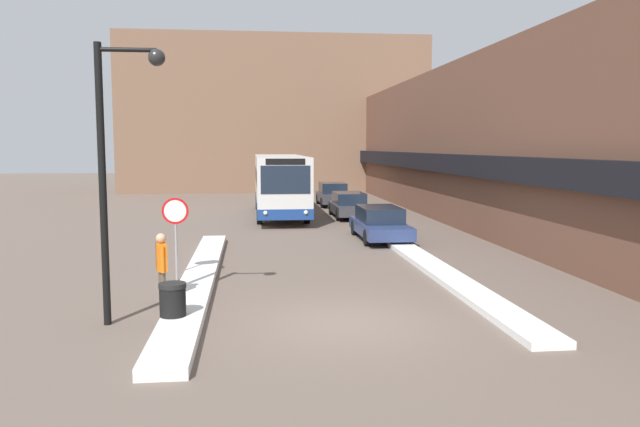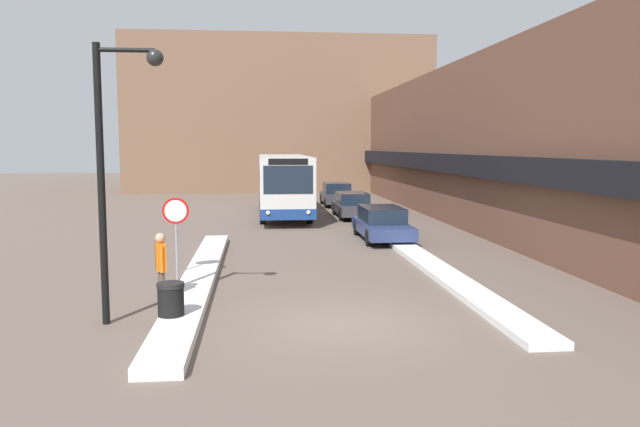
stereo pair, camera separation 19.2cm
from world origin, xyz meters
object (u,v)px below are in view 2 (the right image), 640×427
city_bus (283,183)px  street_lamp (114,151)px  parked_car_back (337,194)px  parked_car_middle (352,205)px  stop_sign (176,220)px  trash_bin (171,304)px  parked_car_front (382,223)px  pedestrian (161,262)px

city_bus → street_lamp: 21.59m
parked_car_back → street_lamp: (-8.13, -26.53, 3.01)m
parked_car_middle → stop_sign: size_ratio=1.93×
parked_car_middle → street_lamp: street_lamp is taller
street_lamp → parked_car_middle: bearing=67.6°
parked_car_middle → trash_bin: size_ratio=4.90×
street_lamp → trash_bin: 3.49m
parked_car_back → stop_sign: size_ratio=1.77×
parked_car_middle → stop_sign: 17.10m
parked_car_front → street_lamp: (-8.13, -11.53, 3.06)m
parked_car_back → trash_bin: size_ratio=4.48×
parked_car_front → stop_sign: size_ratio=2.02×
parked_car_front → parked_car_back: size_ratio=1.14×
street_lamp → trash_bin: bearing=-14.8°
street_lamp → pedestrian: 3.13m
city_bus → street_lamp: street_lamp is taller
parked_car_middle → city_bus: bearing=160.3°
stop_sign → trash_bin: size_ratio=2.54×
city_bus → street_lamp: bearing=-101.9°
city_bus → trash_bin: size_ratio=12.81×
parked_car_front → parked_car_back: bearing=90.0°
parked_car_back → street_lamp: bearing=-107.0°
stop_sign → pedestrian: stop_sign is taller
parked_car_middle → parked_car_back: 6.83m
city_bus → pedestrian: bearing=-100.8°
trash_bin → parked_car_back: bearing=75.4°
pedestrian → city_bus: bearing=154.6°
parked_car_middle → pedestrian: bearing=-112.2°
city_bus → stop_sign: 17.11m
parked_car_front → street_lamp: size_ratio=0.81×
street_lamp → pedestrian: (0.68, 1.47, -2.68)m
trash_bin → street_lamp: bearing=165.2°
parked_car_front → pedestrian: bearing=-126.5°
street_lamp → pedestrian: size_ratio=3.37×
city_bus → parked_car_middle: size_ratio=2.61×
parked_car_front → stop_sign: 10.40m
parked_car_back → stop_sign: 23.42m
street_lamp → trash_bin: size_ratio=6.34×
city_bus → street_lamp: (-4.42, -21.04, 1.95)m
parked_car_back → street_lamp: 27.92m
city_bus → parked_car_back: (3.71, 5.49, -1.06)m
city_bus → parked_car_middle: bearing=-19.7°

